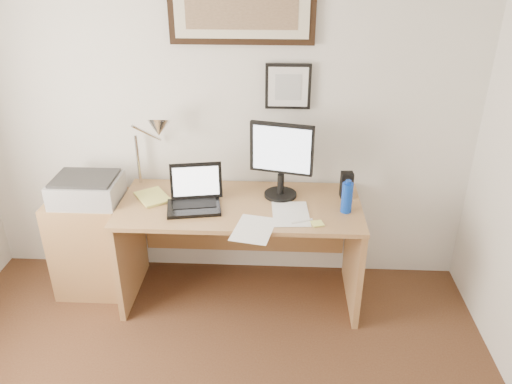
# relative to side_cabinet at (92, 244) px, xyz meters

# --- Properties ---
(wall_back) EXTENTS (3.50, 0.02, 2.50)m
(wall_back) POSITION_rel_side_cabinet_xyz_m (0.92, 0.32, 0.89)
(wall_back) COLOR white
(wall_back) RESTS_ON ground
(side_cabinet) EXTENTS (0.50, 0.40, 0.73)m
(side_cabinet) POSITION_rel_side_cabinet_xyz_m (0.00, 0.00, 0.00)
(side_cabinet) COLOR #9E7042
(side_cabinet) RESTS_ON floor
(water_bottle) EXTENTS (0.07, 0.07, 0.20)m
(water_bottle) POSITION_rel_side_cabinet_xyz_m (1.76, -0.12, 0.49)
(water_bottle) COLOR #0E3CB8
(water_bottle) RESTS_ON desk
(bottle_cap) EXTENTS (0.04, 0.04, 0.02)m
(bottle_cap) POSITION_rel_side_cabinet_xyz_m (1.76, -0.12, 0.60)
(bottle_cap) COLOR #0E3CB8
(bottle_cap) RESTS_ON water_bottle
(speaker) EXTENTS (0.08, 0.07, 0.18)m
(speaker) POSITION_rel_side_cabinet_xyz_m (1.78, 0.09, 0.47)
(speaker) COLOR black
(speaker) RESTS_ON desk
(paper_sheet_a) EXTENTS (0.29, 0.36, 0.00)m
(paper_sheet_a) POSITION_rel_side_cabinet_xyz_m (1.18, -0.37, 0.39)
(paper_sheet_a) COLOR white
(paper_sheet_a) RESTS_ON desk
(paper_sheet_b) EXTENTS (0.25, 0.34, 0.00)m
(paper_sheet_b) POSITION_rel_side_cabinet_xyz_m (1.40, -0.17, 0.39)
(paper_sheet_b) COLOR white
(paper_sheet_b) RESTS_ON desk
(sticky_pad) EXTENTS (0.09, 0.09, 0.01)m
(sticky_pad) POSITION_rel_side_cabinet_xyz_m (1.57, -0.29, 0.39)
(sticky_pad) COLOR #F2F775
(sticky_pad) RESTS_ON desk
(marker_pen) EXTENTS (0.14, 0.06, 0.02)m
(marker_pen) POSITION_rel_side_cabinet_xyz_m (1.47, -0.27, 0.39)
(marker_pen) COLOR white
(marker_pen) RESTS_ON desk
(book) EXTENTS (0.29, 0.31, 0.02)m
(book) POSITION_rel_side_cabinet_xyz_m (0.40, -0.05, 0.39)
(book) COLOR #E1E06A
(book) RESTS_ON desk
(desk) EXTENTS (1.60, 0.70, 0.75)m
(desk) POSITION_rel_side_cabinet_xyz_m (1.07, 0.04, 0.15)
(desk) COLOR #9E7042
(desk) RESTS_ON floor
(laptop) EXTENTS (0.38, 0.35, 0.26)m
(laptop) POSITION_rel_side_cabinet_xyz_m (0.78, -0.09, 0.44)
(laptop) COLOR black
(laptop) RESTS_ON desk
(lcd_monitor) EXTENTS (0.42, 0.22, 0.52)m
(lcd_monitor) POSITION_rel_side_cabinet_xyz_m (1.34, 0.07, 0.68)
(lcd_monitor) COLOR black
(lcd_monitor) RESTS_ON desk
(printer) EXTENTS (0.44, 0.34, 0.18)m
(printer) POSITION_rel_side_cabinet_xyz_m (0.04, -0.02, 0.45)
(printer) COLOR #A7A7AA
(printer) RESTS_ON side_cabinet
(desk_lamp) EXTENTS (0.29, 0.27, 0.53)m
(desk_lamp) POSITION_rel_side_cabinet_xyz_m (0.51, 0.13, 0.82)
(desk_lamp) COLOR silver
(desk_lamp) RESTS_ON desk
(picture_large) EXTENTS (0.92, 0.04, 0.47)m
(picture_large) POSITION_rel_side_cabinet_xyz_m (1.07, 0.29, 1.59)
(picture_large) COLOR black
(picture_large) RESTS_ON wall_back
(picture_small) EXTENTS (0.30, 0.03, 0.30)m
(picture_small) POSITION_rel_side_cabinet_xyz_m (1.37, 0.29, 1.09)
(picture_small) COLOR black
(picture_small) RESTS_ON wall_back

